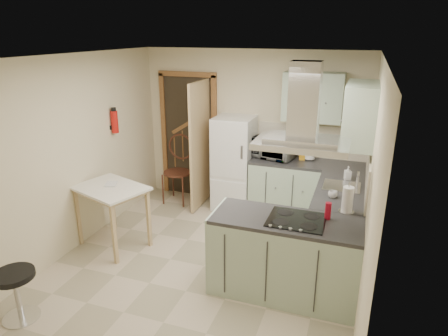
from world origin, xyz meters
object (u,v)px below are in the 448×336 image
at_px(fridge, 234,164).
at_px(drop_leaf_table, 113,216).
at_px(bentwood_chair, 177,173).
at_px(microwave, 274,147).
at_px(peninsula, 285,256).
at_px(extractor_hood, 302,144).
at_px(stool, 17,295).

relative_size(fridge, drop_leaf_table, 1.67).
xyz_separation_m(bentwood_chair, microwave, (1.59, 0.15, 0.55)).
bearing_deg(microwave, fridge, -162.28).
relative_size(peninsula, bentwood_chair, 1.50).
distance_m(fridge, extractor_hood, 2.57).
xyz_separation_m(bentwood_chair, stool, (-0.23, -3.18, -0.25)).
xyz_separation_m(fridge, stool, (-1.19, -3.28, -0.48)).
xyz_separation_m(fridge, extractor_hood, (1.32, -1.98, 0.97)).
relative_size(fridge, bentwood_chair, 1.45).
distance_m(stool, microwave, 3.88).
bearing_deg(drop_leaf_table, peninsula, 12.54).
relative_size(extractor_hood, drop_leaf_table, 1.00).
relative_size(peninsula, stool, 2.91).
bearing_deg(bentwood_chair, peninsula, -39.91).
xyz_separation_m(peninsula, drop_leaf_table, (-2.36, 0.27, -0.03)).
relative_size(extractor_hood, bentwood_chair, 0.87).
bearing_deg(stool, drop_leaf_table, 87.73).
height_order(bentwood_chair, stool, bentwood_chair).
bearing_deg(drop_leaf_table, fridge, 75.58).
xyz_separation_m(stool, microwave, (1.83, 3.33, 0.80)).
relative_size(peninsula, extractor_hood, 1.72).
distance_m(extractor_hood, bentwood_chair, 3.19).
distance_m(bentwood_chair, stool, 3.19).
distance_m(extractor_hood, stool, 3.19).
height_order(peninsula, microwave, microwave).
bearing_deg(stool, bentwood_chair, 85.77).
distance_m(peninsula, bentwood_chair, 2.88).
height_order(drop_leaf_table, bentwood_chair, bentwood_chair).
height_order(fridge, drop_leaf_table, fridge).
distance_m(fridge, drop_leaf_table, 2.08).
bearing_deg(peninsula, microwave, 106.32).
height_order(extractor_hood, bentwood_chair, extractor_hood).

